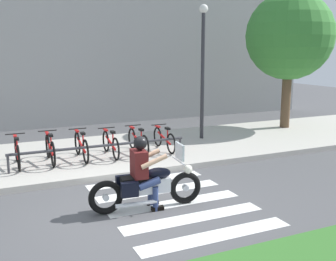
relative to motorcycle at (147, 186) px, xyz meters
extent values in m
plane|color=#4C4C4F|center=(-0.27, 0.03, -0.46)|extent=(48.00, 48.00, 0.00)
cube|color=#B7B2A8|center=(-0.27, 4.16, -0.39)|extent=(24.00, 4.40, 0.15)
cube|color=white|center=(0.60, -1.57, -0.46)|extent=(2.80, 0.40, 0.01)
cube|color=white|center=(0.60, -0.77, -0.46)|extent=(2.80, 0.40, 0.01)
cube|color=white|center=(0.60, 0.03, -0.46)|extent=(2.80, 0.40, 0.01)
cube|color=white|center=(0.60, 0.83, -0.46)|extent=(2.80, 0.40, 0.01)
cube|color=white|center=(0.60, 1.63, -0.46)|extent=(2.80, 0.40, 0.01)
torus|color=black|center=(0.79, -0.06, -0.14)|extent=(0.66, 0.17, 0.65)
cylinder|color=silver|center=(0.79, -0.06, -0.14)|extent=(0.13, 0.11, 0.12)
torus|color=black|center=(-0.81, 0.07, -0.14)|extent=(0.66, 0.17, 0.65)
cylinder|color=silver|center=(-0.81, 0.07, -0.14)|extent=(0.13, 0.11, 0.12)
cube|color=silver|center=(-0.01, 0.00, 0.00)|extent=(0.90, 0.35, 0.28)
ellipsoid|color=black|center=(0.21, -0.01, 0.22)|extent=(0.54, 0.32, 0.22)
cube|color=black|center=(-0.23, 0.02, 0.15)|extent=(0.58, 0.33, 0.10)
cube|color=black|center=(-0.39, 0.26, 0.04)|extent=(0.33, 0.15, 0.28)
cube|color=black|center=(-0.42, -0.18, 0.04)|extent=(0.33, 0.15, 0.28)
cylinder|color=silver|center=(0.63, -0.05, 0.44)|extent=(0.08, 0.62, 0.03)
sphere|color=white|center=(0.84, -0.07, 0.24)|extent=(0.18, 0.18, 0.18)
cube|color=silver|center=(0.66, -0.05, 0.62)|extent=(0.07, 0.40, 0.32)
cylinder|color=silver|center=(-0.29, -0.15, -0.27)|extent=(0.80, 0.15, 0.08)
cube|color=#591919|center=(-0.16, 0.02, 0.45)|extent=(0.29, 0.42, 0.52)
sphere|color=black|center=(-0.13, 0.01, 0.85)|extent=(0.26, 0.26, 0.26)
cylinder|color=tan|center=(0.09, 0.22, 0.53)|extent=(0.53, 0.13, 0.26)
cylinder|color=tan|center=(0.05, -0.22, 0.53)|extent=(0.53, 0.13, 0.26)
cylinder|color=navy|center=(0.00, 0.16, 0.09)|extent=(0.45, 0.18, 0.24)
cylinder|color=navy|center=(0.12, 0.15, -0.23)|extent=(0.11, 0.11, 0.48)
cube|color=black|center=(0.16, 0.15, -0.42)|extent=(0.25, 0.12, 0.08)
cylinder|color=navy|center=(-0.02, -0.16, 0.09)|extent=(0.45, 0.18, 0.24)
cylinder|color=navy|center=(0.10, -0.17, -0.23)|extent=(0.11, 0.11, 0.48)
cube|color=black|center=(0.14, -0.17, -0.42)|extent=(0.25, 0.12, 0.08)
torus|color=black|center=(-2.07, 4.07, 0.02)|extent=(0.06, 0.65, 0.65)
torus|color=black|center=(-2.09, 3.08, 0.02)|extent=(0.06, 0.65, 0.65)
cylinder|color=red|center=(-2.08, 3.57, 0.08)|extent=(0.08, 0.89, 0.24)
cylinder|color=red|center=(-2.09, 3.33, 0.25)|extent=(0.04, 0.04, 0.40)
cube|color=black|center=(-2.09, 3.33, 0.45)|extent=(0.10, 0.20, 0.06)
cylinder|color=black|center=(-2.08, 3.97, 0.45)|extent=(0.48, 0.04, 0.03)
cube|color=red|center=(-2.07, 4.07, 0.37)|extent=(0.09, 0.28, 0.04)
torus|color=black|center=(-1.27, 4.06, 0.02)|extent=(0.07, 0.66, 0.66)
torus|color=black|center=(-1.29, 3.09, 0.02)|extent=(0.07, 0.66, 0.66)
cylinder|color=red|center=(-1.28, 3.57, 0.09)|extent=(0.08, 0.87, 0.24)
cylinder|color=red|center=(-1.28, 3.33, 0.26)|extent=(0.04, 0.04, 0.40)
cube|color=black|center=(-1.28, 3.33, 0.46)|extent=(0.10, 0.20, 0.06)
cylinder|color=black|center=(-1.27, 3.96, 0.46)|extent=(0.48, 0.04, 0.03)
cube|color=red|center=(-1.27, 4.06, 0.38)|extent=(0.09, 0.28, 0.04)
torus|color=black|center=(-0.46, 4.11, 0.02)|extent=(0.06, 0.65, 0.65)
torus|color=black|center=(-0.48, 3.04, 0.02)|extent=(0.06, 0.65, 0.65)
cylinder|color=red|center=(-0.47, 3.57, 0.08)|extent=(0.08, 0.95, 0.26)
cylinder|color=red|center=(-0.48, 3.31, 0.25)|extent=(0.04, 0.04, 0.40)
cube|color=black|center=(-0.48, 3.31, 0.45)|extent=(0.10, 0.20, 0.06)
cylinder|color=black|center=(-0.46, 4.00, 0.45)|extent=(0.48, 0.04, 0.03)
cube|color=red|center=(-0.46, 4.11, 0.37)|extent=(0.09, 0.28, 0.04)
torus|color=black|center=(0.34, 4.08, 0.00)|extent=(0.06, 0.62, 0.62)
torus|color=black|center=(0.32, 3.07, 0.00)|extent=(0.06, 0.62, 0.62)
cylinder|color=red|center=(0.33, 3.57, 0.06)|extent=(0.08, 0.90, 0.25)
cylinder|color=red|center=(0.33, 3.32, 0.22)|extent=(0.04, 0.04, 0.38)
cube|color=black|center=(0.33, 3.32, 0.41)|extent=(0.10, 0.20, 0.06)
cylinder|color=black|center=(0.34, 3.98, 0.41)|extent=(0.48, 0.04, 0.03)
cube|color=red|center=(0.34, 4.08, 0.33)|extent=(0.09, 0.28, 0.04)
torus|color=black|center=(1.15, 4.12, 0.00)|extent=(0.06, 0.62, 0.62)
torus|color=black|center=(1.13, 3.03, 0.00)|extent=(0.06, 0.62, 0.62)
cylinder|color=red|center=(1.14, 3.57, 0.07)|extent=(0.08, 0.97, 0.26)
cylinder|color=red|center=(1.13, 3.30, 0.22)|extent=(0.04, 0.04, 0.38)
cube|color=black|center=(1.13, 3.30, 0.41)|extent=(0.10, 0.20, 0.06)
cylinder|color=black|center=(1.15, 4.01, 0.41)|extent=(0.48, 0.04, 0.03)
cube|color=red|center=(1.15, 4.12, 0.34)|extent=(0.09, 0.28, 0.04)
torus|color=black|center=(1.95, 4.07, -0.01)|extent=(0.06, 0.59, 0.59)
torus|color=black|center=(1.94, 3.07, -0.01)|extent=(0.06, 0.59, 0.59)
cylinder|color=red|center=(1.95, 3.57, 0.05)|extent=(0.08, 0.89, 0.25)
cylinder|color=red|center=(1.94, 3.32, 0.20)|extent=(0.04, 0.04, 0.36)
cube|color=black|center=(1.94, 3.32, 0.38)|extent=(0.10, 0.20, 0.06)
cylinder|color=black|center=(1.95, 3.97, 0.38)|extent=(0.48, 0.04, 0.03)
cube|color=red|center=(1.95, 4.07, 0.31)|extent=(0.09, 0.28, 0.04)
cylinder|color=#333338|center=(-0.07, 3.02, 0.14)|extent=(4.63, 0.07, 0.07)
cylinder|color=#333338|center=(-2.33, 3.02, -0.09)|extent=(0.06, 0.06, 0.45)
cylinder|color=#333338|center=(2.20, 3.02, -0.09)|extent=(0.06, 0.06, 0.45)
cylinder|color=#2D2D33|center=(3.74, 4.56, 1.62)|extent=(0.12, 0.12, 4.17)
sphere|color=white|center=(3.74, 4.56, 3.83)|extent=(0.28, 0.28, 0.28)
cylinder|color=brown|center=(7.57, 4.96, 0.74)|extent=(0.34, 0.34, 2.42)
sphere|color=#387F33|center=(7.57, 4.96, 3.07)|extent=(3.18, 3.18, 3.18)
cube|color=gray|center=(-0.27, 9.86, 2.89)|extent=(24.00, 1.20, 6.71)
camera|label=1|loc=(-2.71, -6.88, 2.56)|focal=43.10mm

